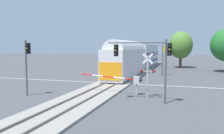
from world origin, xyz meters
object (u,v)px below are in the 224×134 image
at_px(crossing_gate_near, 129,80).
at_px(crossing_signal_mast, 148,70).
at_px(traffic_signal_far_side, 163,54).
at_px(elm_centre_background, 181,45).
at_px(traffic_signal_near_left, 27,58).
at_px(traffic_signal_near_right, 148,55).
at_px(commuter_train, 138,56).

height_order(crossing_gate_near, crossing_signal_mast, crossing_signal_mast).
bearing_deg(traffic_signal_far_side, crossing_signal_mast, -89.93).
bearing_deg(crossing_signal_mast, crossing_gate_near, 156.12).
bearing_deg(elm_centre_background, traffic_signal_far_side, -98.58).
relative_size(crossing_gate_near, traffic_signal_near_left, 1.19).
bearing_deg(crossing_gate_near, crossing_signal_mast, -23.88).
bearing_deg(traffic_signal_near_right, traffic_signal_far_side, 90.90).
xyz_separation_m(crossing_signal_mast, traffic_signal_near_left, (-10.79, -2.52, 1.00)).
bearing_deg(crossing_signal_mast, commuter_train, 102.98).
relative_size(commuter_train, crossing_signal_mast, 9.05).
distance_m(crossing_gate_near, crossing_signal_mast, 2.33).
height_order(commuter_train, crossing_signal_mast, commuter_train).
distance_m(crossing_gate_near, elm_centre_background, 31.36).
relative_size(commuter_train, traffic_signal_near_left, 7.11).
relative_size(traffic_signal_far_side, traffic_signal_near_left, 0.96).
relative_size(commuter_train, traffic_signal_near_right, 7.03).
relative_size(commuter_train, traffic_signal_far_side, 7.41).
xyz_separation_m(crossing_gate_near, crossing_signal_mast, (1.89, -0.84, 1.07)).
relative_size(commuter_train, crossing_gate_near, 5.96).
relative_size(traffic_signal_near_right, traffic_signal_near_left, 1.01).
xyz_separation_m(traffic_signal_far_side, traffic_signal_near_right, (0.29, -18.24, 0.55)).
height_order(commuter_train, traffic_signal_near_left, commuter_train).
height_order(traffic_signal_near_right, elm_centre_background, elm_centre_background).
bearing_deg(elm_centre_background, commuter_train, -128.68).
height_order(crossing_gate_near, traffic_signal_near_left, traffic_signal_near_left).
distance_m(commuter_train, crossing_gate_near, 21.86).
distance_m(commuter_train, traffic_signal_near_right, 24.86).
height_order(crossing_signal_mast, elm_centre_background, elm_centre_background).
relative_size(crossing_gate_near, elm_centre_background, 0.80).
distance_m(crossing_signal_mast, elm_centre_background, 31.89).
relative_size(crossing_gate_near, crossing_signal_mast, 1.52).
bearing_deg(commuter_train, crossing_signal_mast, -77.02).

